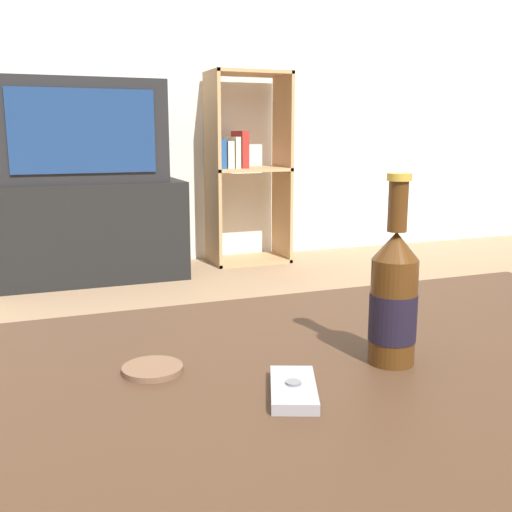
% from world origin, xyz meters
% --- Properties ---
extents(back_wall, '(8.00, 0.05, 2.60)m').
position_xyz_m(back_wall, '(0.00, 3.02, 1.30)').
color(back_wall, silver).
rests_on(back_wall, ground_plane).
extents(coffee_table, '(1.36, 0.77, 0.48)m').
position_xyz_m(coffee_table, '(0.00, 0.00, 0.42)').
color(coffee_table, '#422B1C').
rests_on(coffee_table, ground_plane).
extents(tv_stand, '(1.06, 0.49, 0.54)m').
position_xyz_m(tv_stand, '(-0.06, 2.71, 0.27)').
color(tv_stand, black).
rests_on(tv_stand, ground_plane).
extents(television, '(0.87, 0.45, 0.53)m').
position_xyz_m(television, '(-0.06, 2.70, 0.80)').
color(television, black).
rests_on(television, tv_stand).
extents(bookshelf, '(0.48, 0.30, 1.16)m').
position_xyz_m(bookshelf, '(0.91, 2.81, 0.60)').
color(bookshelf, tan).
rests_on(bookshelf, ground_plane).
extents(beer_bottle, '(0.07, 0.07, 0.26)m').
position_xyz_m(beer_bottle, '(0.11, 0.00, 0.57)').
color(beer_bottle, '#47280F').
rests_on(beer_bottle, coffee_table).
extents(cell_phone, '(0.09, 0.13, 0.02)m').
position_xyz_m(cell_phone, '(-0.06, -0.05, 0.49)').
color(cell_phone, gray).
rests_on(cell_phone, coffee_table).
extents(coaster, '(0.08, 0.08, 0.01)m').
position_xyz_m(coaster, '(-0.20, 0.08, 0.48)').
color(coaster, brown).
rests_on(coaster, coffee_table).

